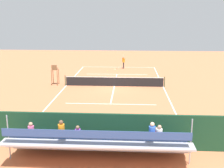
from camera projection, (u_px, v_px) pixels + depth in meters
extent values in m
plane|color=#CC7047|center=(114.00, 86.00, 29.29)|extent=(60.00, 60.00, 0.00)
cube|color=white|center=(118.00, 67.00, 39.95)|extent=(10.00, 0.10, 0.01)
cube|color=white|center=(106.00, 127.00, 18.62)|extent=(10.00, 0.10, 0.01)
cube|color=white|center=(163.00, 87.00, 28.99)|extent=(0.10, 22.00, 0.01)
cube|color=white|center=(66.00, 85.00, 29.58)|extent=(0.10, 22.00, 0.01)
cube|color=white|center=(117.00, 74.00, 35.15)|extent=(7.50, 0.10, 0.01)
cube|color=white|center=(111.00, 104.00, 23.42)|extent=(7.50, 0.10, 0.01)
cube|color=white|center=(114.00, 86.00, 29.28)|extent=(0.10, 12.10, 0.01)
cube|color=white|center=(118.00, 67.00, 39.95)|extent=(0.10, 0.30, 0.01)
cube|color=black|center=(114.00, 82.00, 29.18)|extent=(10.00, 0.02, 0.91)
cube|color=white|center=(114.00, 77.00, 29.06)|extent=(10.00, 0.04, 0.06)
cylinder|color=#2D5133|center=(164.00, 82.00, 28.86)|extent=(0.10, 0.10, 1.07)
cylinder|color=#2D5133|center=(65.00, 80.00, 29.46)|extent=(0.10, 0.10, 1.07)
cube|color=#194228|center=(101.00, 131.00, 15.47)|extent=(18.00, 0.16, 2.00)
cube|color=#B2B2B7|center=(100.00, 147.00, 15.31)|extent=(9.00, 0.10, 0.45)
cube|color=#B2B2B7|center=(100.00, 147.00, 14.93)|extent=(9.00, 0.80, 0.08)
cube|color=#B2B2B7|center=(101.00, 147.00, 15.34)|extent=(9.00, 0.04, 0.45)
cube|color=#335193|center=(100.00, 140.00, 14.73)|extent=(8.60, 0.36, 0.04)
cube|color=#335193|center=(99.00, 138.00, 14.51)|extent=(8.60, 0.03, 0.36)
cube|color=#B2B2B7|center=(98.00, 146.00, 14.05)|extent=(9.00, 0.80, 0.08)
cube|color=#B2B2B7|center=(99.00, 146.00, 14.46)|extent=(9.00, 0.04, 0.45)
cube|color=#335193|center=(98.00, 139.00, 13.85)|extent=(8.60, 0.36, 0.04)
cube|color=#335193|center=(97.00, 136.00, 13.63)|extent=(8.60, 0.03, 0.36)
cube|color=#B2B2B7|center=(96.00, 144.00, 13.17)|extent=(9.00, 0.80, 0.08)
cube|color=#B2B2B7|center=(97.00, 144.00, 13.58)|extent=(9.00, 0.04, 0.45)
cube|color=#335193|center=(96.00, 137.00, 12.97)|extent=(8.60, 0.36, 0.04)
cube|color=#335193|center=(95.00, 134.00, 12.75)|extent=(8.60, 0.03, 0.36)
cylinder|color=#B2B2B7|center=(191.00, 142.00, 13.71)|extent=(0.06, 0.06, 2.35)
cylinder|color=#B2B2B7|center=(9.00, 137.00, 14.24)|extent=(0.06, 0.06, 2.35)
cube|color=#2D2D33|center=(62.00, 134.00, 13.22)|extent=(0.32, 0.40, 0.12)
cylinder|color=orange|center=(61.00, 129.00, 13.03)|extent=(0.30, 0.30, 0.45)
sphere|color=brown|center=(61.00, 122.00, 12.96)|extent=(0.20, 0.20, 0.20)
cube|color=#2D2D33|center=(152.00, 136.00, 12.98)|extent=(0.32, 0.40, 0.12)
cylinder|color=blue|center=(152.00, 131.00, 12.79)|extent=(0.30, 0.30, 0.45)
sphere|color=beige|center=(152.00, 124.00, 12.72)|extent=(0.20, 0.20, 0.20)
cube|color=#2D2D33|center=(159.00, 138.00, 13.83)|extent=(0.32, 0.40, 0.12)
cylinder|color=white|center=(159.00, 133.00, 13.65)|extent=(0.30, 0.30, 0.45)
sphere|color=tan|center=(160.00, 127.00, 13.57)|extent=(0.20, 0.20, 0.20)
cube|color=#2D2D33|center=(32.00, 135.00, 14.20)|extent=(0.32, 0.40, 0.12)
cylinder|color=pink|center=(31.00, 130.00, 14.02)|extent=(0.30, 0.30, 0.45)
sphere|color=tan|center=(31.00, 124.00, 13.94)|extent=(0.20, 0.20, 0.20)
cube|color=#2D2D33|center=(156.00, 139.00, 14.72)|extent=(0.32, 0.40, 0.12)
cylinder|color=red|center=(156.00, 135.00, 14.54)|extent=(0.30, 0.30, 0.45)
sphere|color=tan|center=(156.00, 129.00, 14.46)|extent=(0.20, 0.20, 0.20)
cube|color=#2D2D33|center=(78.00, 137.00, 14.96)|extent=(0.32, 0.40, 0.12)
cylinder|color=purple|center=(78.00, 133.00, 14.77)|extent=(0.30, 0.30, 0.45)
sphere|color=#8C6647|center=(78.00, 127.00, 14.70)|extent=(0.20, 0.20, 0.20)
cylinder|color=brown|center=(59.00, 77.00, 29.96)|extent=(0.07, 0.07, 1.60)
cylinder|color=brown|center=(53.00, 77.00, 30.00)|extent=(0.07, 0.07, 1.60)
cylinder|color=brown|center=(57.00, 78.00, 29.38)|extent=(0.07, 0.07, 1.60)
cylinder|color=brown|center=(52.00, 78.00, 29.42)|extent=(0.07, 0.07, 1.60)
cube|color=brown|center=(55.00, 70.00, 29.49)|extent=(0.56, 0.56, 0.06)
cube|color=brown|center=(54.00, 67.00, 29.20)|extent=(0.56, 0.06, 0.48)
cube|color=brown|center=(57.00, 68.00, 29.44)|extent=(0.04, 0.48, 0.04)
cube|color=brown|center=(52.00, 68.00, 29.47)|extent=(0.04, 0.48, 0.04)
cube|color=#33383D|center=(160.00, 136.00, 16.18)|extent=(1.80, 0.40, 0.05)
cylinder|color=#33383D|center=(174.00, 140.00, 16.19)|extent=(0.06, 0.06, 0.45)
cylinder|color=#33383D|center=(147.00, 139.00, 16.28)|extent=(0.06, 0.06, 0.45)
cube|color=#33383D|center=(161.00, 132.00, 15.94)|extent=(1.80, 0.04, 0.36)
cube|color=#334C8C|center=(123.00, 141.00, 16.18)|extent=(0.90, 0.36, 0.36)
cylinder|color=black|center=(124.00, 65.00, 39.03)|extent=(0.14, 0.14, 0.85)
cylinder|color=black|center=(124.00, 65.00, 38.81)|extent=(0.14, 0.14, 0.85)
cylinder|color=orange|center=(124.00, 60.00, 38.75)|extent=(0.38, 0.38, 0.60)
sphere|color=beige|center=(124.00, 57.00, 38.65)|extent=(0.22, 0.22, 0.22)
cylinder|color=beige|center=(124.00, 57.00, 38.42)|extent=(0.25, 0.10, 0.55)
cylinder|color=beige|center=(124.00, 60.00, 38.96)|extent=(0.09, 0.09, 0.50)
cylinder|color=black|center=(116.00, 69.00, 38.54)|extent=(0.18, 0.25, 0.03)
torus|color=#D8CC4C|center=(115.00, 69.00, 38.33)|extent=(0.42, 0.42, 0.02)
cylinder|color=white|center=(115.00, 69.00, 38.33)|extent=(0.25, 0.25, 0.00)
sphere|color=#CCDB33|center=(117.00, 71.00, 37.22)|extent=(0.07, 0.07, 0.07)
sphere|color=#CCDB33|center=(108.00, 71.00, 37.34)|extent=(0.07, 0.07, 0.07)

